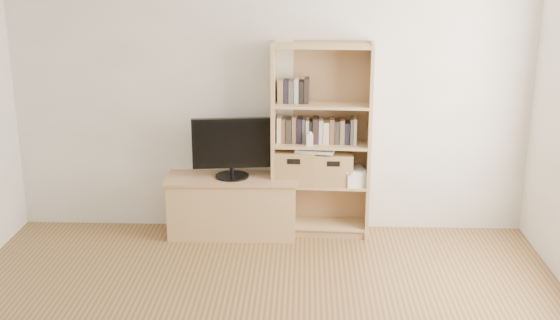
{
  "coord_description": "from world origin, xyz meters",
  "views": [
    {
      "loc": [
        0.3,
        -3.46,
        2.41
      ],
      "look_at": [
        0.11,
        1.9,
        0.8
      ],
      "focal_mm": 45.0,
      "sensor_mm": 36.0,
      "label": 1
    }
  ],
  "objects_px": {
    "basket_left": "(295,166)",
    "basket_right": "(333,168)",
    "bookshelf": "(321,141)",
    "television": "(232,148)",
    "tv_stand": "(233,207)",
    "baby_monitor": "(310,140)",
    "laptop": "(316,149)"
  },
  "relations": [
    {
      "from": "tv_stand",
      "to": "baby_monitor",
      "type": "bearing_deg",
      "value": -3.82
    },
    {
      "from": "basket_left",
      "to": "basket_right",
      "type": "relative_size",
      "value": 1.05
    },
    {
      "from": "tv_stand",
      "to": "bookshelf",
      "type": "distance_m",
      "value": 0.97
    },
    {
      "from": "television",
      "to": "baby_monitor",
      "type": "xyz_separation_m",
      "value": [
        0.67,
        -0.03,
        0.08
      ]
    },
    {
      "from": "basket_right",
      "to": "television",
      "type": "bearing_deg",
      "value": -176.83
    },
    {
      "from": "television",
      "to": "basket_left",
      "type": "relative_size",
      "value": 1.91
    },
    {
      "from": "baby_monitor",
      "to": "basket_right",
      "type": "xyz_separation_m",
      "value": [
        0.2,
        0.08,
        -0.27
      ]
    },
    {
      "from": "television",
      "to": "baby_monitor",
      "type": "height_order",
      "value": "television"
    },
    {
      "from": "tv_stand",
      "to": "laptop",
      "type": "height_order",
      "value": "laptop"
    },
    {
      "from": "baby_monitor",
      "to": "basket_right",
      "type": "relative_size",
      "value": 0.3
    },
    {
      "from": "bookshelf",
      "to": "television",
      "type": "relative_size",
      "value": 2.51
    },
    {
      "from": "tv_stand",
      "to": "baby_monitor",
      "type": "distance_m",
      "value": 0.92
    },
    {
      "from": "baby_monitor",
      "to": "basket_left",
      "type": "xyz_separation_m",
      "value": [
        -0.13,
        0.1,
        -0.26
      ]
    },
    {
      "from": "tv_stand",
      "to": "television",
      "type": "height_order",
      "value": "television"
    },
    {
      "from": "tv_stand",
      "to": "basket_left",
      "type": "relative_size",
      "value": 3.13
    },
    {
      "from": "television",
      "to": "bookshelf",
      "type": "bearing_deg",
      "value": -3.26
    },
    {
      "from": "tv_stand",
      "to": "basket_right",
      "type": "height_order",
      "value": "basket_right"
    },
    {
      "from": "tv_stand",
      "to": "bookshelf",
      "type": "bearing_deg",
      "value": 3.18
    },
    {
      "from": "television",
      "to": "basket_right",
      "type": "bearing_deg",
      "value": -4.39
    },
    {
      "from": "television",
      "to": "basket_left",
      "type": "height_order",
      "value": "television"
    },
    {
      "from": "basket_right",
      "to": "baby_monitor",
      "type": "bearing_deg",
      "value": -158.33
    },
    {
      "from": "television",
      "to": "basket_right",
      "type": "distance_m",
      "value": 0.89
    },
    {
      "from": "bookshelf",
      "to": "television",
      "type": "xyz_separation_m",
      "value": [
        -0.77,
        -0.06,
        -0.05
      ]
    },
    {
      "from": "baby_monitor",
      "to": "basket_left",
      "type": "bearing_deg",
      "value": 146.59
    },
    {
      "from": "television",
      "to": "laptop",
      "type": "height_order",
      "value": "television"
    },
    {
      "from": "basket_left",
      "to": "basket_right",
      "type": "distance_m",
      "value": 0.33
    },
    {
      "from": "basket_right",
      "to": "basket_left",
      "type": "bearing_deg",
      "value": 177.33
    },
    {
      "from": "tv_stand",
      "to": "basket_right",
      "type": "xyz_separation_m",
      "value": [
        0.87,
        0.05,
        0.35
      ]
    },
    {
      "from": "basket_left",
      "to": "laptop",
      "type": "xyz_separation_m",
      "value": [
        0.18,
        -0.02,
        0.16
      ]
    },
    {
      "from": "basket_right",
      "to": "tv_stand",
      "type": "bearing_deg",
      "value": -176.83
    },
    {
      "from": "tv_stand",
      "to": "basket_left",
      "type": "distance_m",
      "value": 0.66
    },
    {
      "from": "bookshelf",
      "to": "baby_monitor",
      "type": "bearing_deg",
      "value": -135.0
    }
  ]
}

